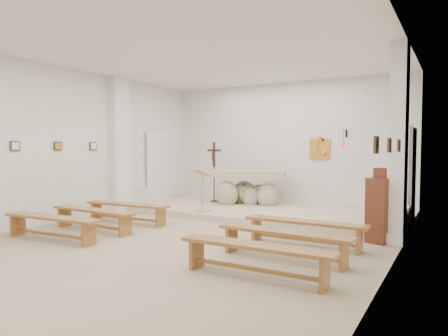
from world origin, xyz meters
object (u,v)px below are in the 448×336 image
Objects in this scene: bench_right_third at (255,253)px; bench_right_front at (305,227)px; bench_left_front at (127,208)px; donation_pedestal at (379,210)px; altar at (248,190)px; crucifix_stand at (214,167)px; bench_left_second at (93,215)px; bench_left_third at (51,222)px; bench_right_second at (283,238)px; lectern at (202,190)px.

bench_right_front is at bearing 89.20° from bench_right_third.
bench_right_third is (4.10, -1.92, 0.00)m from bench_left_front.
altar is at bearing 168.28° from donation_pedestal.
bench_right_third is (3.73, -4.98, -0.79)m from crucifix_stand.
bench_left_second is at bearing -81.42° from crucifix_stand.
bench_left_front is at bearing -132.66° from altar.
bench_left_second and bench_left_third have the same top height.
donation_pedestal is 0.63× the size of bench_right_second.
bench_right_third is at bearing -39.25° from crucifix_stand.
donation_pedestal is at bearing 40.89° from bench_right_front.
crucifix_stand is at bearing 174.74° from donation_pedestal.
bench_left_third is 1.01× the size of bench_right_third.
bench_left_front is 4.53m from bench_right_third.
bench_right_third is at bearing -4.54° from bench_left_third.
crucifix_stand is 0.79× the size of bench_left_front.
bench_right_front and bench_right_second have the same top height.
crucifix_stand is at bearing 140.23° from bench_right_front.
bench_left_second is 1.00× the size of bench_right_third.
bench_right_front is (-1.05, -0.92, -0.25)m from donation_pedestal.
bench_right_front is at bearing 92.02° from bench_right_second.
bench_left_front is 0.96m from bench_left_second.
bench_left_front and bench_right_front have the same top height.
altar is 4.33m from bench_left_second.
bench_right_front is at bearing -119.85° from donation_pedestal.
lectern is at bearing -120.67° from altar.
lectern is 0.49× the size of bench_left_second.
altar reaches higher than bench_left_front.
donation_pedestal is 5.24m from bench_left_front.
lectern is 1.80m from bench_left_front.
lectern is at bearing 68.04° from bench_left_third.
donation_pedestal reaches higher than lectern.
bench_left_front is 1.01× the size of bench_right_third.
bench_left_front is at bearing 168.87° from bench_right_second.
crucifix_stand is 5.54m from bench_right_second.
crucifix_stand is (-0.67, 1.63, 0.46)m from lectern.
bench_left_third is at bearing -88.42° from bench_left_second.
bench_right_front is at bearing -25.46° from crucifix_stand.
bench_left_third is at bearing -94.02° from bench_left_front.
crucifix_stand is 5.26m from donation_pedestal.
bench_right_second is at bearing -74.82° from altar.
bench_left_front is 1.00× the size of bench_left_third.
bench_left_front is 1.01× the size of bench_right_front.
crucifix_stand reaches higher than bench_right_front.
donation_pedestal is at bearing 6.11° from bench_left_front.
bench_left_third is (-5.15, -2.84, -0.25)m from donation_pedestal.
bench_right_front is (3.73, -3.06, -0.79)m from crucifix_stand.
bench_left_front is (-1.05, -1.43, -0.33)m from lectern.
bench_left_second is 1.00× the size of bench_right_second.
bench_right_front is 0.96m from bench_right_second.
altar is 1.74m from lectern.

